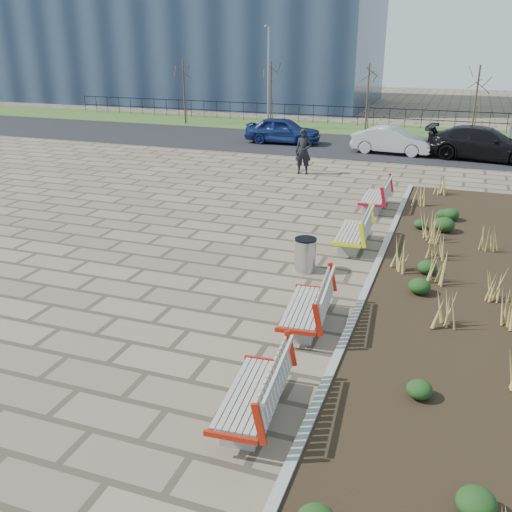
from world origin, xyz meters
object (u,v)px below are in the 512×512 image
(bench_b, at_px, (305,304))
(lamp_west, at_px, (268,79))
(car_silver, at_px, (392,140))
(bench_a, at_px, (251,391))
(litter_bin, at_px, (305,255))
(car_black, at_px, (484,143))
(car_blue, at_px, (283,130))
(bench_c, at_px, (352,230))
(pedestrian, at_px, (303,152))
(bench_d, at_px, (374,195))

(bench_b, relative_size, lamp_west, 0.35)
(bench_b, xyz_separation_m, car_silver, (-0.71, 19.00, 0.17))
(bench_a, bearing_deg, litter_bin, 92.59)
(car_black, bearing_deg, bench_a, 178.31)
(car_blue, xyz_separation_m, car_silver, (5.96, -0.92, -0.05))
(bench_a, bearing_deg, car_silver, 87.13)
(car_blue, xyz_separation_m, lamp_west, (-2.32, 4.31, 2.33))
(bench_b, xyz_separation_m, bench_c, (0.00, 4.97, 0.00))
(car_blue, xyz_separation_m, car_black, (10.22, -0.97, 0.07))
(lamp_west, bearing_deg, pedestrian, -64.26)
(bench_b, xyz_separation_m, pedestrian, (-3.70, 13.23, 0.45))
(bench_a, distance_m, litter_bin, 6.08)
(bench_c, distance_m, pedestrian, 9.06)
(litter_bin, xyz_separation_m, car_black, (4.31, 16.08, 0.36))
(bench_a, xyz_separation_m, bench_b, (0.00, 3.17, 0.00))
(bench_a, relative_size, bench_d, 1.00)
(pedestrian, xyz_separation_m, lamp_west, (-5.30, 11.00, 2.09))
(car_black, bearing_deg, pedestrian, 135.70)
(bench_a, height_order, bench_c, same)
(bench_a, distance_m, bench_d, 12.11)
(bench_d, relative_size, lamp_west, 0.35)
(bench_a, bearing_deg, car_black, 76.19)
(lamp_west, bearing_deg, car_black, -22.86)
(bench_a, bearing_deg, car_blue, 101.42)
(bench_d, bearing_deg, lamp_west, 119.96)
(litter_bin, bearing_deg, car_blue, 109.10)
(lamp_west, bearing_deg, bench_d, -59.53)
(bench_c, bearing_deg, bench_b, -92.12)
(car_silver, bearing_deg, bench_c, -172.54)
(pedestrian, relative_size, car_blue, 0.47)
(litter_bin, bearing_deg, bench_a, -82.70)
(lamp_west, bearing_deg, litter_bin, -68.95)
(litter_bin, relative_size, car_silver, 0.22)
(car_silver, height_order, lamp_west, lamp_west)
(car_silver, bearing_deg, bench_d, -171.39)
(bench_c, bearing_deg, bench_a, -92.12)
(bench_c, bearing_deg, bench_d, 87.88)
(car_black, bearing_deg, car_silver, 96.72)
(car_blue, bearing_deg, bench_d, -150.67)
(bench_c, relative_size, car_silver, 0.54)
(pedestrian, xyz_separation_m, car_black, (7.24, 5.72, -0.17))
(bench_c, bearing_deg, pedestrian, 111.98)
(bench_d, height_order, car_blue, car_blue)
(bench_a, xyz_separation_m, car_blue, (-6.68, 23.09, 0.21))
(pedestrian, bearing_deg, lamp_west, 111.33)
(bench_b, bearing_deg, bench_d, 84.87)
(bench_b, bearing_deg, pedestrian, 100.48)
(bench_d, bearing_deg, car_blue, 120.79)
(bench_b, bearing_deg, car_black, 74.28)
(bench_b, height_order, car_blue, car_blue)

